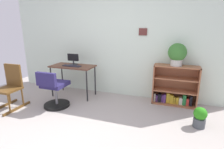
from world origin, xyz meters
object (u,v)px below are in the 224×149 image
Objects in this scene: desk at (73,68)px; rocking_chair at (10,86)px; keyboard at (72,66)px; bookshelf_low at (175,87)px; potted_plant_on_shelf at (177,54)px; potted_plant_floor at (200,117)px; office_chair at (54,91)px; monitor at (73,60)px.

rocking_chair is at bearing -131.78° from desk.
bookshelf_low is at bearing 9.49° from keyboard.
rocking_chair is 1.94× the size of potted_plant_on_shelf.
potted_plant_on_shelf reaches higher than desk.
potted_plant_floor is (0.41, -0.84, -0.18)m from bookshelf_low.
bookshelf_low is at bearing 23.35° from office_chair.
office_chair reaches higher than potted_plant_floor.
potted_plant_floor is at bearing 3.13° from office_chair.
potted_plant_on_shelf is 1.30× the size of potted_plant_floor.
bookshelf_low is 2.56× the size of potted_plant_floor.
rocking_chair is at bearing -158.77° from potted_plant_on_shelf.
potted_plant_on_shelf is at bearing 118.35° from potted_plant_floor.
monitor reaches higher than office_chair.
monitor is 0.81× the size of potted_plant_floor.
keyboard is 1.25× the size of potted_plant_floor.
desk is 2.21× the size of potted_plant_on_shelf.
rocking_chair is (-0.88, -0.89, -0.30)m from keyboard.
office_chair is (-0.03, -0.69, -0.32)m from desk.
rocking_chair is at bearing -128.47° from monitor.
bookshelf_low is 0.72m from potted_plant_on_shelf.
desk is 0.76m from office_chair.
desk is 1.31m from rocking_chair.
potted_plant_floor is (0.42, -0.78, -0.90)m from potted_plant_on_shelf.
potted_plant_on_shelf is (3.09, 1.20, 0.64)m from rocking_chair.
office_chair is at bearing -157.70° from potted_plant_on_shelf.
potted_plant_floor is at bearing -10.02° from keyboard.
desk is 0.21m from monitor.
potted_plant_on_shelf is (-0.01, -0.05, 0.72)m from bookshelf_low.
desk is 0.11m from keyboard.
rocking_chair is (-0.83, -0.27, 0.10)m from office_chair.
potted_plant_on_shelf reaches higher than bookshelf_low.
potted_plant_floor is at bearing -11.48° from desk.
rocking_chair is at bearing -161.76° from office_chair.
keyboard is at bearing -171.84° from potted_plant_on_shelf.
desk is 1.29× the size of office_chair.
desk is 1.13× the size of bookshelf_low.
potted_plant_on_shelf is at bearing 3.99° from monitor.
rocking_chair is 3.55m from potted_plant_floor.
bookshelf_low reaches higher than keyboard.
desk reaches higher than potted_plant_floor.
bookshelf_low is 1.96× the size of potted_plant_on_shelf.
office_chair is 0.89× the size of rocking_chair.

